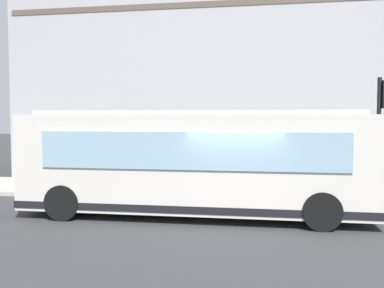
{
  "coord_description": "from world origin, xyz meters",
  "views": [
    {
      "loc": [
        -11.69,
        -0.84,
        2.86
      ],
      "look_at": [
        3.2,
        1.79,
        1.95
      ],
      "focal_mm": 40.55,
      "sensor_mm": 36.0,
      "label": 1
    }
  ],
  "objects_px": {
    "city_bus_nearside": "(196,163)",
    "traffic_light_near_corner": "(383,115)",
    "pedestrian_by_light_pole": "(45,163)",
    "pedestrian_walking_along_curb": "(165,163)",
    "pedestrian_near_building_entrance": "(362,165)",
    "fire_hydrant": "(331,180)"
  },
  "relations": [
    {
      "from": "city_bus_nearside",
      "to": "traffic_light_near_corner",
      "type": "distance_m",
      "value": 6.42
    },
    {
      "from": "pedestrian_by_light_pole",
      "to": "city_bus_nearside",
      "type": "bearing_deg",
      "value": -118.52
    },
    {
      "from": "pedestrian_walking_along_curb",
      "to": "city_bus_nearside",
      "type": "bearing_deg",
      "value": -153.88
    },
    {
      "from": "traffic_light_near_corner",
      "to": "pedestrian_by_light_pole",
      "type": "height_order",
      "value": "traffic_light_near_corner"
    },
    {
      "from": "pedestrian_by_light_pole",
      "to": "pedestrian_near_building_entrance",
      "type": "bearing_deg",
      "value": -87.51
    },
    {
      "from": "traffic_light_near_corner",
      "to": "pedestrian_by_light_pole",
      "type": "bearing_deg",
      "value": 84.95
    },
    {
      "from": "traffic_light_near_corner",
      "to": "pedestrian_walking_along_curb",
      "type": "bearing_deg",
      "value": 81.33
    },
    {
      "from": "pedestrian_walking_along_curb",
      "to": "pedestrian_near_building_entrance",
      "type": "height_order",
      "value": "pedestrian_walking_along_curb"
    },
    {
      "from": "traffic_light_near_corner",
      "to": "fire_hydrant",
      "type": "height_order",
      "value": "traffic_light_near_corner"
    },
    {
      "from": "pedestrian_walking_along_curb",
      "to": "pedestrian_near_building_entrance",
      "type": "bearing_deg",
      "value": -86.21
    },
    {
      "from": "pedestrian_by_light_pole",
      "to": "pedestrian_near_building_entrance",
      "type": "height_order",
      "value": "pedestrian_near_building_entrance"
    },
    {
      "from": "pedestrian_near_building_entrance",
      "to": "pedestrian_by_light_pole",
      "type": "bearing_deg",
      "value": 92.49
    },
    {
      "from": "fire_hydrant",
      "to": "pedestrian_by_light_pole",
      "type": "relative_size",
      "value": 0.48
    },
    {
      "from": "fire_hydrant",
      "to": "pedestrian_walking_along_curb",
      "type": "relative_size",
      "value": 0.43
    },
    {
      "from": "fire_hydrant",
      "to": "pedestrian_near_building_entrance",
      "type": "xyz_separation_m",
      "value": [
        -0.29,
        -1.03,
        0.63
      ]
    },
    {
      "from": "city_bus_nearside",
      "to": "pedestrian_by_light_pole",
      "type": "relative_size",
      "value": 6.48
    },
    {
      "from": "traffic_light_near_corner",
      "to": "fire_hydrant",
      "type": "distance_m",
      "value": 3.37
    },
    {
      "from": "traffic_light_near_corner",
      "to": "pedestrian_near_building_entrance",
      "type": "height_order",
      "value": "traffic_light_near_corner"
    },
    {
      "from": "traffic_light_near_corner",
      "to": "pedestrian_walking_along_curb",
      "type": "height_order",
      "value": "traffic_light_near_corner"
    },
    {
      "from": "city_bus_nearside",
      "to": "traffic_light_near_corner",
      "type": "height_order",
      "value": "traffic_light_near_corner"
    },
    {
      "from": "city_bus_nearside",
      "to": "pedestrian_walking_along_curb",
      "type": "relative_size",
      "value": 5.81
    },
    {
      "from": "pedestrian_walking_along_curb",
      "to": "pedestrian_by_light_pole",
      "type": "xyz_separation_m",
      "value": [
        -0.05,
        4.93,
        -0.12
      ]
    }
  ]
}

